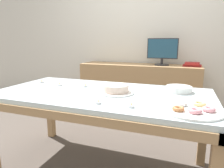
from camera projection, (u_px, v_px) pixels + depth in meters
name	position (u px, v px, depth m)	size (l,w,h in m)	color
wall_back	(144.00, 32.00, 3.13)	(8.00, 0.10, 2.60)	silver
dining_table	(102.00, 101.00, 1.69)	(1.81, 0.92, 0.73)	silver
sideboard	(138.00, 91.00, 3.04)	(1.75, 0.44, 0.81)	tan
computer_monitor	(162.00, 52.00, 2.81)	(0.42, 0.20, 0.38)	#262628
book_stack	(192.00, 64.00, 2.70)	(0.24, 0.19, 0.06)	maroon
cake_chocolate_round	(116.00, 90.00, 1.62)	(0.29, 0.29, 0.07)	white
pastry_platter	(192.00, 109.00, 1.21)	(0.37, 0.37, 0.04)	white
plate_stack	(179.00, 89.00, 1.67)	(0.21, 0.21, 0.05)	white
tealight_right_edge	(131.00, 106.00, 1.27)	(0.04, 0.04, 0.04)	silver
tealight_near_cakes	(98.00, 102.00, 1.35)	(0.04, 0.04, 0.04)	silver
tealight_left_edge	(60.00, 85.00, 1.92)	(0.04, 0.04, 0.04)	silver
tealight_near_front	(42.00, 82.00, 2.05)	(0.04, 0.04, 0.04)	silver
tealight_centre	(85.00, 86.00, 1.85)	(0.04, 0.04, 0.04)	silver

